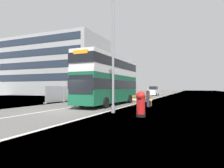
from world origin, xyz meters
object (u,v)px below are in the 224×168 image
at_px(double_decker_bus, 109,79).
at_px(red_pillar_postbox, 141,103).
at_px(car_receding_mid, 154,91).
at_px(roadworks_barrier, 142,99).
at_px(pedestrian_at_kerb, 148,98).
at_px(lamppost_foreground, 113,56).
at_px(car_oncoming_near, 124,92).

xyz_separation_m(double_decker_bus, red_pillar_postbox, (5.38, -7.34, -1.86)).
distance_m(red_pillar_postbox, car_receding_mid, 35.27).
height_order(roadworks_barrier, pedestrian_at_kerb, pedestrian_at_kerb).
bearing_deg(roadworks_barrier, lamppost_foreground, -96.10).
bearing_deg(double_decker_bus, lamppost_foreground, -63.95).
relative_size(red_pillar_postbox, roadworks_barrier, 0.81).
distance_m(roadworks_barrier, pedestrian_at_kerb, 0.97).
xyz_separation_m(roadworks_barrier, car_oncoming_near, (-8.19, 17.86, 0.39)).
bearing_deg(car_receding_mid, lamppost_foreground, -84.11).
relative_size(double_decker_bus, car_receding_mid, 2.49).
bearing_deg(roadworks_barrier, double_decker_bus, 179.01).
distance_m(double_decker_bus, car_oncoming_near, 18.45).
bearing_deg(lamppost_foreground, red_pillar_postbox, -26.83).
bearing_deg(double_decker_bus, car_receding_mid, 90.98).
bearing_deg(pedestrian_at_kerb, red_pillar_postbox, -81.46).
bearing_deg(roadworks_barrier, pedestrian_at_kerb, -39.35).
height_order(double_decker_bus, car_oncoming_near, double_decker_bus).
xyz_separation_m(lamppost_foreground, red_pillar_postbox, (2.39, -1.21, -3.30)).
bearing_deg(car_receding_mid, roadworks_barrier, -81.50).
relative_size(double_decker_bus, car_oncoming_near, 2.55).
distance_m(lamppost_foreground, car_receding_mid, 33.90).
relative_size(double_decker_bus, pedestrian_at_kerb, 6.56).
distance_m(lamppost_foreground, roadworks_barrier, 7.04).
xyz_separation_m(red_pillar_postbox, car_receding_mid, (-5.85, 34.78, 0.14)).
bearing_deg(lamppost_foreground, pedestrian_at_kerb, 75.77).
height_order(car_oncoming_near, pedestrian_at_kerb, car_oncoming_near).
xyz_separation_m(double_decker_bus, pedestrian_at_kerb, (4.38, -0.67, -1.87)).
bearing_deg(car_receding_mid, pedestrian_at_kerb, -80.21).
bearing_deg(car_receding_mid, red_pillar_postbox, -80.45).
xyz_separation_m(car_receding_mid, pedestrian_at_kerb, (4.85, -28.11, -0.15)).
distance_m(lamppost_foreground, car_oncoming_near, 25.28).
distance_m(double_decker_bus, car_receding_mid, 27.50).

